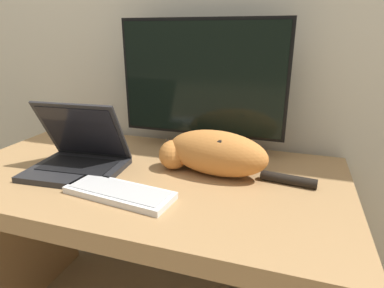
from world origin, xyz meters
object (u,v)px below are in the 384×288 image
Objects in this scene: monitor at (202,87)px; laptop at (78,157)px; external_keyboard at (120,192)px; cat at (213,153)px.

laptop is (-0.36, -0.30, -0.22)m from monitor.
monitor is at bearing 80.25° from external_keyboard.
laptop reaches higher than cat.
laptop is at bearing -140.20° from monitor.
external_keyboard is 0.64× the size of cat.
laptop is at bearing 158.72° from external_keyboard.
laptop is 0.94× the size of external_keyboard.
monitor reaches higher than external_keyboard.
cat is at bearing -62.39° from monitor.
monitor is 1.97× the size of laptop.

